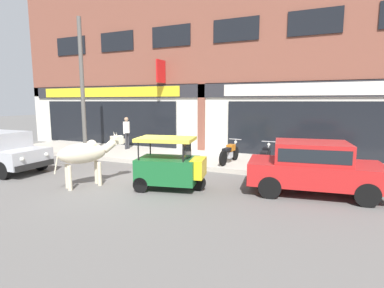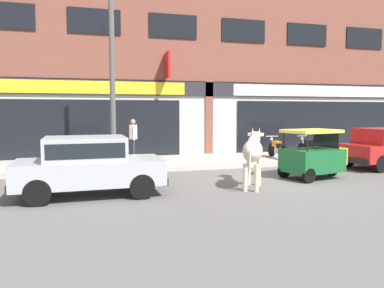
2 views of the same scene
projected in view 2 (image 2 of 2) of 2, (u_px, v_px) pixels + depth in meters
ground_plane at (267, 179)px, 11.50m from camera, size 90.00×90.00×0.00m
sidewalk at (222, 160)px, 15.27m from camera, size 19.00×3.47×0.17m
shop_building at (207, 56)px, 16.78m from camera, size 23.00×1.40×9.51m
cow at (253, 151)px, 10.12m from camera, size 1.31×1.93×1.61m
car_1 at (88, 163)px, 9.14m from camera, size 3.64×1.68×1.46m
auto_rickshaw at (314, 157)px, 11.57m from camera, size 2.12×1.50×1.52m
motorcycle_0 at (278, 149)px, 15.17m from camera, size 0.52×1.81×0.88m
motorcycle_1 at (311, 148)px, 15.40m from camera, size 0.52×1.81×0.88m
pedestrian at (133, 135)px, 14.68m from camera, size 0.32×0.50×1.60m
utility_pole at (112, 78)px, 12.42m from camera, size 0.18×0.18×6.00m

